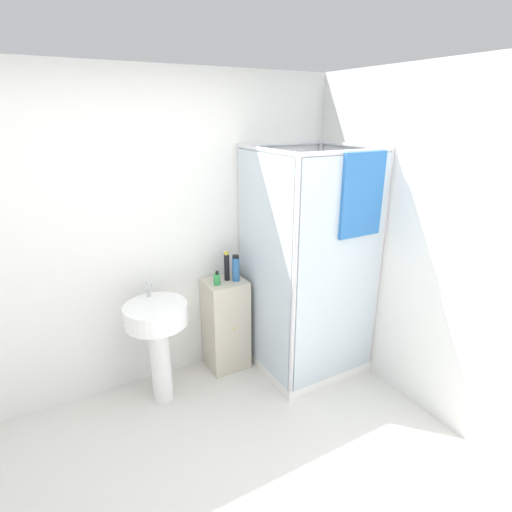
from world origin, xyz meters
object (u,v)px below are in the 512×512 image
object	(u,v)px
sink	(158,331)
soap_dispenser	(217,279)
shampoo_bottle_tall_black	(227,266)
shampoo_bottle_blue	(236,268)

from	to	relation	value
sink	soap_dispenser	world-z (taller)	sink
sink	soap_dispenser	bearing A→B (deg)	12.24
sink	soap_dispenser	xyz separation A→B (m)	(0.55, 0.12, 0.26)
sink	shampoo_bottle_tall_black	bearing A→B (deg)	13.97
shampoo_bottle_tall_black	shampoo_bottle_blue	size ratio (longest dim) A/B	1.11
sink	shampoo_bottle_tall_black	size ratio (longest dim) A/B	3.81
sink	soap_dispenser	size ratio (longest dim) A/B	7.75
shampoo_bottle_tall_black	shampoo_bottle_blue	bearing A→B (deg)	-39.01
soap_dispenser	shampoo_bottle_blue	xyz separation A→B (m)	(0.17, -0.00, 0.06)
shampoo_bottle_tall_black	shampoo_bottle_blue	distance (m)	0.08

